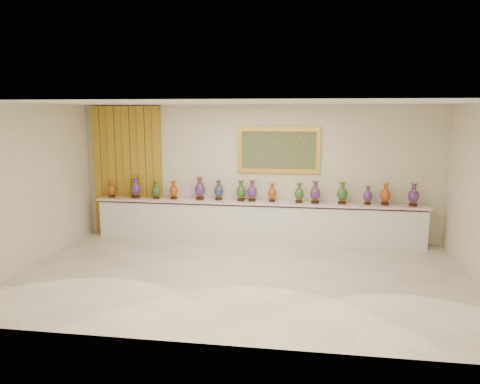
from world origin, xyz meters
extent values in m
plane|color=beige|center=(0.00, 0.00, 0.00)|extent=(8.00, 8.00, 0.00)
plane|color=beige|center=(0.00, 2.50, 1.50)|extent=(8.00, 0.00, 8.00)
plane|color=beige|center=(-4.00, 0.00, 1.50)|extent=(0.00, 5.00, 5.00)
plane|color=white|center=(0.00, 0.00, 3.00)|extent=(8.00, 8.00, 0.00)
cube|color=gold|center=(-3.03, 2.44, 1.50)|extent=(1.64, 0.14, 2.95)
cube|color=gold|center=(0.45, 2.46, 2.02)|extent=(1.80, 0.06, 1.00)
cube|color=black|center=(0.45, 2.42, 2.02)|extent=(1.62, 0.02, 0.82)
cube|color=white|center=(0.00, 2.27, 0.41)|extent=(7.20, 0.42, 0.81)
cube|color=#F7D0D7|center=(0.00, 2.25, 0.88)|extent=(7.28, 0.48, 0.05)
cylinder|color=#32180E|center=(-3.36, 2.24, 0.92)|extent=(0.14, 0.14, 0.04)
cone|color=gold|center=(-3.36, 2.24, 0.96)|extent=(0.12, 0.12, 0.03)
ellipsoid|color=maroon|center=(-3.36, 2.24, 1.07)|extent=(0.24, 0.24, 0.23)
cylinder|color=gold|center=(-3.36, 2.24, 1.17)|extent=(0.13, 0.13, 0.01)
cylinder|color=maroon|center=(-3.36, 2.24, 1.22)|extent=(0.07, 0.07, 0.08)
cone|color=maroon|center=(-3.36, 2.24, 1.28)|extent=(0.13, 0.13, 0.03)
cylinder|color=gold|center=(-3.36, 2.24, 1.29)|extent=(0.13, 0.13, 0.01)
cylinder|color=#32180E|center=(-2.78, 2.23, 0.92)|extent=(0.17, 0.17, 0.05)
cone|color=gold|center=(-2.78, 2.23, 0.98)|extent=(0.15, 0.15, 0.03)
ellipsoid|color=#250E4E|center=(-2.78, 2.23, 1.11)|extent=(0.26, 0.26, 0.29)
cylinder|color=gold|center=(-2.78, 2.23, 1.24)|extent=(0.16, 0.16, 0.01)
cylinder|color=#250E4E|center=(-2.78, 2.23, 1.30)|extent=(0.09, 0.09, 0.10)
cone|color=#250E4E|center=(-2.78, 2.23, 1.37)|extent=(0.16, 0.16, 0.04)
cylinder|color=gold|center=(-2.78, 2.23, 1.39)|extent=(0.16, 0.16, 0.01)
cylinder|color=#32180E|center=(-2.29, 2.22, 0.92)|extent=(0.14, 0.14, 0.04)
cone|color=gold|center=(-2.29, 2.22, 0.96)|extent=(0.13, 0.13, 0.03)
ellipsoid|color=black|center=(-2.29, 2.22, 1.08)|extent=(0.22, 0.22, 0.24)
cylinder|color=gold|center=(-2.29, 2.22, 1.18)|extent=(0.13, 0.13, 0.01)
cylinder|color=black|center=(-2.29, 2.22, 1.23)|extent=(0.08, 0.08, 0.09)
cone|color=black|center=(-2.29, 2.22, 1.29)|extent=(0.13, 0.13, 0.03)
cylinder|color=gold|center=(-2.29, 2.22, 1.30)|extent=(0.13, 0.13, 0.01)
cylinder|color=#32180E|center=(-1.89, 2.27, 0.92)|extent=(0.15, 0.15, 0.04)
cone|color=gold|center=(-1.89, 2.27, 0.97)|extent=(0.13, 0.13, 0.03)
ellipsoid|color=maroon|center=(-1.89, 2.27, 1.08)|extent=(0.20, 0.20, 0.24)
cylinder|color=gold|center=(-1.89, 2.27, 1.18)|extent=(0.13, 0.13, 0.01)
cylinder|color=maroon|center=(-1.89, 2.27, 1.24)|extent=(0.08, 0.08, 0.09)
cone|color=maroon|center=(-1.89, 2.27, 1.30)|extent=(0.13, 0.13, 0.03)
cylinder|color=gold|center=(-1.89, 2.27, 1.31)|extent=(0.14, 0.14, 0.01)
cylinder|color=#32180E|center=(-1.29, 2.28, 0.93)|extent=(0.18, 0.18, 0.05)
cone|color=gold|center=(-1.29, 2.28, 0.98)|extent=(0.16, 0.16, 0.03)
ellipsoid|color=#250E4E|center=(-1.29, 2.28, 1.13)|extent=(0.26, 0.26, 0.30)
cylinder|color=gold|center=(-1.29, 2.28, 1.25)|extent=(0.16, 0.16, 0.01)
cylinder|color=#250E4E|center=(-1.29, 2.28, 1.32)|extent=(0.10, 0.10, 0.11)
cone|color=#250E4E|center=(-1.29, 2.28, 1.39)|extent=(0.16, 0.16, 0.04)
cylinder|color=gold|center=(-1.29, 2.28, 1.41)|extent=(0.17, 0.17, 0.01)
cylinder|color=#32180E|center=(-0.86, 2.29, 0.92)|extent=(0.16, 0.16, 0.04)
cone|color=gold|center=(-0.86, 2.29, 0.97)|extent=(0.14, 0.14, 0.03)
ellipsoid|color=#101541|center=(-0.86, 2.29, 1.10)|extent=(0.27, 0.27, 0.26)
cylinder|color=gold|center=(-0.86, 2.29, 1.21)|extent=(0.14, 0.14, 0.01)
cylinder|color=#101541|center=(-0.86, 2.29, 1.27)|extent=(0.08, 0.08, 0.09)
cone|color=#101541|center=(-0.86, 2.29, 1.33)|extent=(0.14, 0.14, 0.03)
cylinder|color=gold|center=(-0.86, 2.29, 1.35)|extent=(0.15, 0.15, 0.01)
cylinder|color=#32180E|center=(-0.36, 2.26, 0.92)|extent=(0.16, 0.16, 0.05)
cone|color=gold|center=(-0.36, 2.26, 0.97)|extent=(0.14, 0.14, 0.03)
ellipsoid|color=black|center=(-0.36, 2.26, 1.10)|extent=(0.26, 0.26, 0.27)
cylinder|color=gold|center=(-0.36, 2.26, 1.21)|extent=(0.15, 0.15, 0.01)
cylinder|color=black|center=(-0.36, 2.26, 1.27)|extent=(0.09, 0.09, 0.10)
cone|color=black|center=(-0.36, 2.26, 1.34)|extent=(0.15, 0.15, 0.04)
cylinder|color=gold|center=(-0.36, 2.26, 1.36)|extent=(0.15, 0.15, 0.01)
cylinder|color=#32180E|center=(-0.11, 2.27, 0.92)|extent=(0.17, 0.17, 0.05)
cone|color=gold|center=(-0.11, 2.27, 0.97)|extent=(0.15, 0.15, 0.03)
ellipsoid|color=#250E4E|center=(-0.11, 2.27, 1.11)|extent=(0.22, 0.22, 0.27)
cylinder|color=gold|center=(-0.11, 2.27, 1.22)|extent=(0.15, 0.15, 0.01)
cylinder|color=#250E4E|center=(-0.11, 2.27, 1.28)|extent=(0.09, 0.09, 0.10)
cone|color=#250E4E|center=(-0.11, 2.27, 1.35)|extent=(0.15, 0.15, 0.04)
cylinder|color=gold|center=(-0.11, 2.27, 1.37)|extent=(0.15, 0.15, 0.01)
cylinder|color=#32180E|center=(0.33, 2.27, 0.92)|extent=(0.14, 0.14, 0.04)
cone|color=gold|center=(0.33, 2.27, 0.97)|extent=(0.13, 0.13, 0.03)
ellipsoid|color=maroon|center=(0.33, 2.27, 1.08)|extent=(0.23, 0.23, 0.24)
cylinder|color=gold|center=(0.33, 2.27, 1.18)|extent=(0.13, 0.13, 0.01)
cylinder|color=maroon|center=(0.33, 2.27, 1.23)|extent=(0.08, 0.08, 0.09)
cone|color=maroon|center=(0.33, 2.27, 1.29)|extent=(0.13, 0.13, 0.03)
cylinder|color=gold|center=(0.33, 2.27, 1.31)|extent=(0.13, 0.13, 0.01)
cylinder|color=#32180E|center=(0.92, 2.24, 0.92)|extent=(0.15, 0.15, 0.04)
cone|color=gold|center=(0.92, 2.24, 0.97)|extent=(0.14, 0.14, 0.03)
ellipsoid|color=black|center=(0.92, 2.24, 1.09)|extent=(0.24, 0.24, 0.25)
cylinder|color=gold|center=(0.92, 2.24, 1.20)|extent=(0.14, 0.14, 0.01)
cylinder|color=black|center=(0.92, 2.24, 1.25)|extent=(0.08, 0.08, 0.09)
cone|color=black|center=(0.92, 2.24, 1.32)|extent=(0.14, 0.14, 0.03)
cylinder|color=gold|center=(0.92, 2.24, 1.33)|extent=(0.14, 0.14, 0.01)
cylinder|color=#32180E|center=(1.26, 2.22, 0.92)|extent=(0.17, 0.17, 0.05)
cone|color=gold|center=(1.26, 2.22, 0.98)|extent=(0.15, 0.15, 0.03)
ellipsoid|color=#250E4E|center=(1.26, 2.22, 1.11)|extent=(0.24, 0.24, 0.28)
cylinder|color=gold|center=(1.26, 2.22, 1.23)|extent=(0.15, 0.15, 0.01)
cylinder|color=#250E4E|center=(1.26, 2.22, 1.29)|extent=(0.09, 0.09, 0.10)
cone|color=#250E4E|center=(1.26, 2.22, 1.36)|extent=(0.15, 0.15, 0.04)
cylinder|color=gold|center=(1.26, 2.22, 1.38)|extent=(0.16, 0.16, 0.01)
cylinder|color=#32180E|center=(1.84, 2.24, 0.92)|extent=(0.17, 0.17, 0.05)
cone|color=gold|center=(1.84, 2.24, 0.98)|extent=(0.15, 0.15, 0.03)
ellipsoid|color=black|center=(1.84, 2.24, 1.11)|extent=(0.23, 0.23, 0.28)
cylinder|color=gold|center=(1.84, 2.24, 1.23)|extent=(0.15, 0.15, 0.01)
cylinder|color=black|center=(1.84, 2.24, 1.29)|extent=(0.09, 0.09, 0.10)
cone|color=black|center=(1.84, 2.24, 1.36)|extent=(0.15, 0.15, 0.04)
cylinder|color=gold|center=(1.84, 2.24, 1.38)|extent=(0.16, 0.16, 0.01)
cylinder|color=#32180E|center=(2.37, 2.25, 0.92)|extent=(0.15, 0.15, 0.04)
cone|color=gold|center=(2.37, 2.25, 0.97)|extent=(0.13, 0.13, 0.03)
ellipsoid|color=#250E4E|center=(2.37, 2.25, 1.08)|extent=(0.24, 0.24, 0.24)
cylinder|color=gold|center=(2.37, 2.25, 1.18)|extent=(0.13, 0.13, 0.01)
cylinder|color=#250E4E|center=(2.37, 2.25, 1.23)|extent=(0.08, 0.08, 0.09)
cone|color=#250E4E|center=(2.37, 2.25, 1.29)|extent=(0.13, 0.13, 0.03)
cylinder|color=gold|center=(2.37, 2.25, 1.31)|extent=(0.14, 0.14, 0.01)
cylinder|color=#32180E|center=(2.73, 2.27, 0.92)|extent=(0.17, 0.17, 0.05)
cone|color=gold|center=(2.73, 2.27, 0.97)|extent=(0.15, 0.15, 0.03)
ellipsoid|color=maroon|center=(2.73, 2.27, 1.10)|extent=(0.22, 0.22, 0.27)
cylinder|color=gold|center=(2.73, 2.27, 1.22)|extent=(0.15, 0.15, 0.01)
cylinder|color=maroon|center=(2.73, 2.27, 1.28)|extent=(0.09, 0.09, 0.10)
cone|color=maroon|center=(2.73, 2.27, 1.35)|extent=(0.15, 0.15, 0.04)
cylinder|color=gold|center=(2.73, 2.27, 1.37)|extent=(0.15, 0.15, 0.01)
cylinder|color=#32180E|center=(3.29, 2.22, 0.92)|extent=(0.18, 0.18, 0.05)
cone|color=gold|center=(3.29, 2.22, 0.98)|extent=(0.15, 0.15, 0.03)
ellipsoid|color=#250E4E|center=(3.29, 2.22, 1.12)|extent=(0.30, 0.30, 0.29)
cylinder|color=gold|center=(3.29, 2.22, 1.24)|extent=(0.16, 0.16, 0.01)
cylinder|color=#250E4E|center=(3.29, 2.22, 1.30)|extent=(0.09, 0.09, 0.10)
cone|color=#250E4E|center=(3.29, 2.22, 1.37)|extent=(0.16, 0.16, 0.04)
cylinder|color=gold|center=(3.29, 2.22, 1.39)|extent=(0.16, 0.16, 0.01)
cube|color=white|center=(-2.05, 2.13, 0.90)|extent=(0.10, 0.06, 0.00)
camera|label=1|loc=(1.15, -7.79, 2.87)|focal=35.00mm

